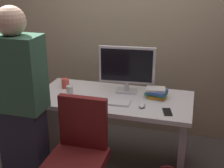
% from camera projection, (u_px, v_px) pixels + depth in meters
% --- Properties ---
extents(ground_plane, '(9.00, 9.00, 0.00)m').
position_uv_depth(ground_plane, '(113.00, 162.00, 3.20)').
color(ground_plane, '#4C4742').
extents(wall_back, '(6.40, 0.10, 3.00)m').
position_uv_depth(wall_back, '(133.00, 4.00, 3.40)').
color(wall_back, tan).
rests_on(wall_back, ground).
extents(desk, '(1.48, 0.70, 0.73)m').
position_uv_depth(desk, '(113.00, 118.00, 3.02)').
color(desk, white).
rests_on(desk, ground).
extents(office_chair, '(0.52, 0.52, 0.94)m').
position_uv_depth(office_chair, '(79.00, 162.00, 2.46)').
color(office_chair, black).
rests_on(office_chair, ground).
extents(person_at_desk, '(0.40, 0.24, 1.64)m').
position_uv_depth(person_at_desk, '(21.00, 110.00, 2.42)').
color(person_at_desk, '#262838').
rests_on(person_at_desk, ground).
extents(monitor, '(0.54, 0.16, 0.46)m').
position_uv_depth(monitor, '(127.00, 67.00, 2.97)').
color(monitor, silver).
rests_on(monitor, desk).
extents(keyboard, '(0.43, 0.14, 0.02)m').
position_uv_depth(keyboard, '(107.00, 101.00, 2.82)').
color(keyboard, white).
rests_on(keyboard, desk).
extents(mouse, '(0.06, 0.10, 0.03)m').
position_uv_depth(mouse, '(142.00, 105.00, 2.72)').
color(mouse, white).
rests_on(mouse, desk).
extents(cup_near_keyboard, '(0.06, 0.06, 0.10)m').
position_uv_depth(cup_near_keyboard, '(70.00, 91.00, 2.94)').
color(cup_near_keyboard, silver).
rests_on(cup_near_keyboard, desk).
extents(cup_by_monitor, '(0.08, 0.08, 0.10)m').
position_uv_depth(cup_by_monitor, '(65.00, 83.00, 3.14)').
color(cup_by_monitor, '#D84C3F').
rests_on(cup_by_monitor, desk).
extents(book_stack, '(0.21, 0.19, 0.10)m').
position_uv_depth(book_stack, '(157.00, 93.00, 2.91)').
color(book_stack, gold).
rests_on(book_stack, desk).
extents(cell_phone, '(0.10, 0.16, 0.01)m').
position_uv_depth(cell_phone, '(167.00, 112.00, 2.63)').
color(cell_phone, black).
rests_on(cell_phone, desk).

